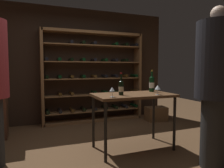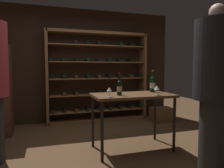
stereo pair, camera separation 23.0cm
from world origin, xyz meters
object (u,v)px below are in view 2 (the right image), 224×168
tasting_table (132,100)px  wine_bottle_gold_foil (119,87)px  wine_bottle_amber_reserve (153,84)px  wine_glass_stemmed_center (109,90)px  wine_crate (161,114)px  person_guest_plum_blouse (215,80)px  wine_rack (98,77)px  wine_glass_stemmed_left (157,88)px

tasting_table → wine_bottle_gold_foil: (-0.24, -0.07, 0.21)m
tasting_table → wine_bottle_amber_reserve: bearing=20.4°
wine_bottle_amber_reserve → wine_glass_stemmed_center: bearing=-156.8°
wine_bottle_gold_foil → wine_bottle_amber_reserve: bearing=18.9°
tasting_table → wine_bottle_gold_foil: size_ratio=3.65×
wine_bottle_amber_reserve → tasting_table: bearing=-159.6°
tasting_table → wine_crate: 2.01m
tasting_table → wine_glass_stemmed_center: size_ratio=8.79×
person_guest_plum_blouse → wine_bottle_amber_reserve: 1.12m
person_guest_plum_blouse → wine_glass_stemmed_center: 1.34m
wine_rack → wine_glass_stemmed_left: bearing=-80.4°
wine_crate → wine_glass_stemmed_center: 2.51m
wine_bottle_amber_reserve → wine_glass_stemmed_left: size_ratio=2.50×
wine_bottle_gold_foil → wine_glass_stemmed_left: 0.55m
wine_bottle_amber_reserve → person_guest_plum_blouse: bearing=-76.8°
wine_crate → wine_glass_stemmed_left: wine_glass_stemmed_left is taller
wine_rack → tasting_table: wine_rack is taller
wine_bottle_amber_reserve → wine_glass_stemmed_center: size_ratio=2.63×
wine_bottle_amber_reserve → wine_bottle_gold_foil: (-0.67, -0.23, -0.02)m
wine_glass_stemmed_left → wine_glass_stemmed_center: bearing=178.8°
wine_bottle_gold_foil → wine_glass_stemmed_left: size_ratio=2.28×
person_guest_plum_blouse → wine_glass_stemmed_left: 0.81m
wine_rack → wine_glass_stemmed_center: size_ratio=17.27×
person_guest_plum_blouse → wine_crate: (0.65, 2.29, -0.96)m
wine_bottle_amber_reserve → wine_glass_stemmed_left: (-0.14, -0.39, -0.03)m
wine_rack → wine_glass_stemmed_center: bearing=-99.9°
wine_crate → wine_glass_stemmed_left: (-1.04, -1.60, 0.81)m
tasting_table → wine_bottle_amber_reserve: size_ratio=3.34×
wine_crate → wine_rack: bearing=159.3°
wine_rack → person_guest_plum_blouse: size_ratio=1.19×
wine_crate → wine_glass_stemmed_left: size_ratio=3.26×
wine_crate → wine_bottle_gold_foil: 2.28m
wine_rack → person_guest_plum_blouse: 2.92m
wine_crate → tasting_table: bearing=-134.2°
wine_crate → wine_bottle_amber_reserve: wine_bottle_amber_reserve is taller
wine_glass_stemmed_left → wine_rack: bearing=99.6°
tasting_table → wine_crate: bearing=45.8°
wine_rack → wine_crate: size_ratio=5.02×
person_guest_plum_blouse → wine_bottle_amber_reserve: size_ratio=5.54×
wine_crate → wine_glass_stemmed_center: (-1.77, -1.58, 0.81)m
wine_bottle_amber_reserve → wine_glass_stemmed_center: 0.95m
wine_rack → wine_glass_stemmed_left: 2.16m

